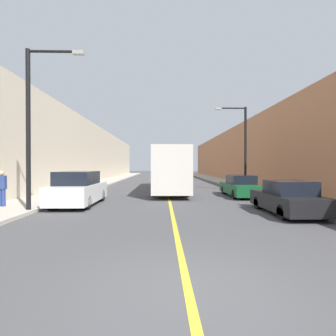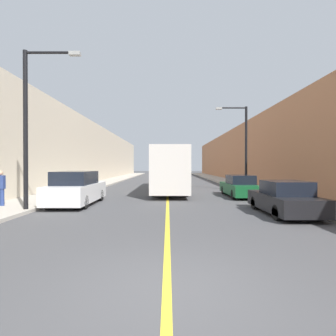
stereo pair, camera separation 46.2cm
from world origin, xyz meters
name	(u,v)px [view 1 (the left image)]	position (x,y,z in m)	size (l,w,h in m)	color
ground_plane	(188,291)	(0.00, 0.00, 0.00)	(200.00, 200.00, 0.00)	#474749
sidewalk_left	(107,181)	(-7.67, 30.00, 0.08)	(3.03, 72.00, 0.16)	#B2AA9E
sidewalk_right	(223,181)	(7.67, 30.00, 0.08)	(3.03, 72.00, 0.16)	#B2AA9E
building_row_left	(80,153)	(-11.19, 30.00, 3.78)	(4.00, 72.00, 7.56)	beige
building_row_right	(250,154)	(11.19, 30.00, 3.69)	(4.00, 72.00, 7.37)	#B2724C
road_center_line	(166,182)	(0.00, 30.00, 0.00)	(0.16, 72.00, 0.01)	gold
bus	(169,169)	(0.15, 17.54, 1.84)	(2.54, 12.72, 3.42)	silver
parked_suv_left	(79,189)	(-4.96, 9.80, 0.85)	(1.99, 4.86, 1.83)	silver
car_right_near	(288,199)	(5.09, 6.96, 0.67)	(1.85, 4.27, 1.48)	black
car_right_mid	(240,187)	(4.94, 13.52, 0.68)	(1.76, 4.78, 1.49)	#145128
street_lamp_left	(33,118)	(-6.22, 7.46, 4.29)	(2.60, 0.24, 7.20)	black
street_lamp_right	(242,142)	(6.21, 17.12, 4.10)	(2.60, 0.24, 6.83)	black
pedestrian	(2,188)	(-8.25, 8.46, 1.06)	(0.38, 0.24, 1.74)	navy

